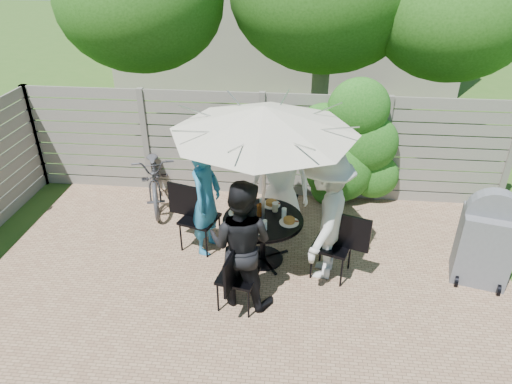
# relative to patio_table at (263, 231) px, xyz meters

# --- Properties ---
(patio_table) EXTENTS (1.28, 1.28, 0.70)m
(patio_table) POSITION_rel_patio_table_xyz_m (0.00, 0.00, 0.00)
(patio_table) COLOR black
(patio_table) RESTS_ON ground
(umbrella) EXTENTS (2.80, 2.80, 2.26)m
(umbrella) POSITION_rel_patio_table_xyz_m (0.00, 0.00, 1.60)
(umbrella) COLOR silver
(umbrella) RESTS_ON ground
(chair_back) EXTENTS (0.49, 0.68, 0.91)m
(chair_back) POSITION_rel_patio_table_xyz_m (0.22, 0.94, -0.22)
(chair_back) COLOR black
(chair_back) RESTS_ON ground
(person_back) EXTENTS (1.00, 0.77, 1.82)m
(person_back) POSITION_rel_patio_table_xyz_m (0.19, 0.81, 0.42)
(person_back) COLOR white
(person_back) RESTS_ON ground
(chair_left) EXTENTS (0.76, 0.59, 0.99)m
(chair_left) POSITION_rel_patio_table_xyz_m (-0.94, 0.22, -0.19)
(chair_left) COLOR black
(chair_left) RESTS_ON ground
(person_left) EXTENTS (0.52, 0.67, 1.63)m
(person_left) POSITION_rel_patio_table_xyz_m (-0.81, 0.19, 0.33)
(person_left) COLOR teal
(person_left) RESTS_ON ground
(chair_front) EXTENTS (0.52, 0.70, 0.92)m
(chair_front) POSITION_rel_patio_table_xyz_m (-0.22, -0.94, -0.21)
(chair_front) COLOR black
(chair_front) RESTS_ON ground
(person_front) EXTENTS (0.93, 0.80, 1.66)m
(person_front) POSITION_rel_patio_table_xyz_m (-0.19, -0.81, 0.34)
(person_front) COLOR black
(person_front) RESTS_ON ground
(chair_right) EXTENTS (0.75, 0.60, 0.98)m
(chair_right) POSITION_rel_patio_table_xyz_m (0.94, -0.22, -0.19)
(chair_right) COLOR black
(chair_right) RESTS_ON ground
(person_right) EXTENTS (0.91, 1.27, 1.78)m
(person_right) POSITION_rel_patio_table_xyz_m (0.81, -0.19, 0.40)
(person_right) COLOR beige
(person_right) RESTS_ON ground
(plate_back) EXTENTS (0.26, 0.26, 0.06)m
(plate_back) POSITION_rel_patio_table_xyz_m (0.08, 0.35, 0.24)
(plate_back) COLOR white
(plate_back) RESTS_ON patio_table
(plate_left) EXTENTS (0.26, 0.26, 0.06)m
(plate_left) POSITION_rel_patio_table_xyz_m (-0.35, 0.08, 0.24)
(plate_left) COLOR white
(plate_left) RESTS_ON patio_table
(plate_front) EXTENTS (0.26, 0.26, 0.06)m
(plate_front) POSITION_rel_patio_table_xyz_m (-0.08, -0.35, 0.24)
(plate_front) COLOR white
(plate_front) RESTS_ON patio_table
(plate_right) EXTENTS (0.26, 0.26, 0.06)m
(plate_right) POSITION_rel_patio_table_xyz_m (0.35, -0.08, 0.24)
(plate_right) COLOR white
(plate_right) RESTS_ON patio_table
(glass_back) EXTENTS (0.07, 0.07, 0.14)m
(glass_back) POSITION_rel_patio_table_xyz_m (-0.04, 0.28, 0.28)
(glass_back) COLOR silver
(glass_back) RESTS_ON patio_table
(glass_left) EXTENTS (0.07, 0.07, 0.14)m
(glass_left) POSITION_rel_patio_table_xyz_m (-0.28, -0.04, 0.28)
(glass_left) COLOR silver
(glass_left) RESTS_ON patio_table
(glass_front) EXTENTS (0.07, 0.07, 0.14)m
(glass_front) POSITION_rel_patio_table_xyz_m (0.04, -0.28, 0.28)
(glass_front) COLOR silver
(glass_front) RESTS_ON patio_table
(glass_right) EXTENTS (0.07, 0.07, 0.14)m
(glass_right) POSITION_rel_patio_table_xyz_m (0.28, 0.04, 0.28)
(glass_right) COLOR silver
(glass_right) RESTS_ON patio_table
(syrup_jug) EXTENTS (0.09, 0.09, 0.16)m
(syrup_jug) POSITION_rel_patio_table_xyz_m (-0.05, 0.06, 0.29)
(syrup_jug) COLOR #59280C
(syrup_jug) RESTS_ON patio_table
(coffee_cup) EXTENTS (0.08, 0.08, 0.12)m
(coffee_cup) POSITION_rel_patio_table_xyz_m (0.15, 0.19, 0.27)
(coffee_cup) COLOR #C6B293
(coffee_cup) RESTS_ON patio_table
(bicycle) EXTENTS (1.17, 1.95, 0.97)m
(bicycle) POSITION_rel_patio_table_xyz_m (-1.95, 1.50, -0.00)
(bicycle) COLOR #333338
(bicycle) RESTS_ON ground
(bbq_grill) EXTENTS (0.75, 0.64, 1.33)m
(bbq_grill) POSITION_rel_patio_table_xyz_m (2.86, -0.11, 0.12)
(bbq_grill) COLOR slate
(bbq_grill) RESTS_ON ground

